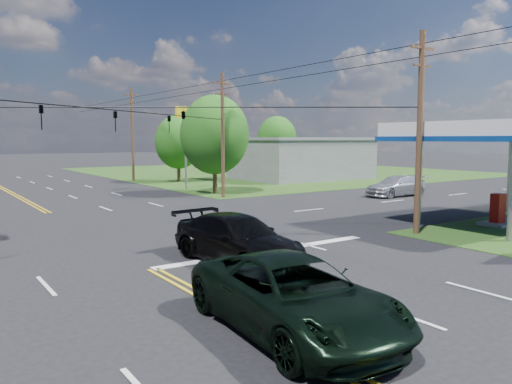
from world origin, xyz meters
TOP-DOWN VIEW (x-y plane):
  - ground at (0.00, 12.00)m, footprint 280.00×280.00m
  - grass_ne at (35.00, 44.00)m, footprint 46.00×48.00m
  - stop_bar at (5.00, 4.00)m, footprint 10.00×0.50m
  - retail_ne at (30.00, 32.00)m, footprint 14.00×10.00m
  - pole_se at (13.00, 3.00)m, footprint 1.60×0.28m
  - pole_ne at (13.00, 21.00)m, footprint 1.60×0.28m
  - pole_right_far at (13.00, 40.00)m, footprint 1.60×0.28m
  - span_wire_signals at (0.00, 12.00)m, footprint 26.00×18.00m
  - power_lines at (0.00, 10.00)m, footprint 26.04×100.00m
  - tree_right_a at (14.00, 24.00)m, footprint 5.70×5.70m
  - tree_right_b at (16.50, 36.00)m, footprint 4.94×4.94m
  - tree_far_r at (34.00, 42.00)m, footprint 5.32×5.32m
  - pickup_dkgreen at (0.50, -3.18)m, footprint 3.43×6.53m
  - suv_black at (3.00, 3.21)m, footprint 3.00×6.19m
  - sedan_far at (24.90, 14.16)m, footprint 5.57×2.36m
  - polesign_ne at (13.67, 28.66)m, footprint 2.07×0.67m

SIDE VIEW (x-z plane):
  - ground at x=0.00m, z-range 0.00..0.00m
  - grass_ne at x=35.00m, z-range -0.01..0.01m
  - stop_bar at x=5.00m, z-range -0.01..0.01m
  - sedan_far at x=24.90m, z-range 0.00..1.60m
  - suv_black at x=3.00m, z-range 0.00..1.73m
  - pickup_dkgreen at x=0.50m, z-range 0.00..1.75m
  - retail_ne at x=30.00m, z-range 0.00..4.40m
  - tree_right_b at x=16.50m, z-range 0.68..7.76m
  - tree_far_r at x=34.00m, z-range 0.73..8.36m
  - tree_right_a at x=14.00m, z-range 0.78..8.96m
  - pole_se at x=13.00m, z-range 0.17..9.67m
  - pole_ne at x=13.00m, z-range 0.17..9.67m
  - pole_right_far at x=13.00m, z-range 0.17..10.17m
  - polesign_ne at x=13.67m, z-range 2.01..9.51m
  - span_wire_signals at x=0.00m, z-range 5.43..6.56m
  - power_lines at x=0.00m, z-range 8.28..8.92m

